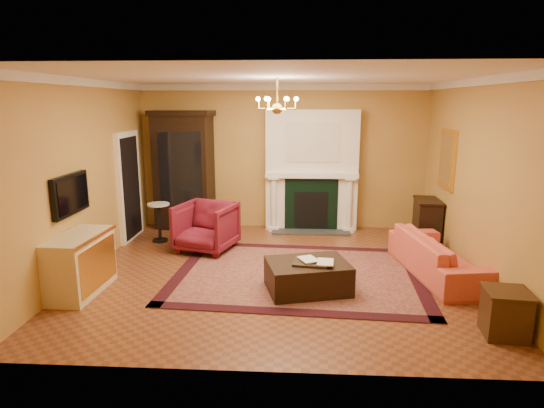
# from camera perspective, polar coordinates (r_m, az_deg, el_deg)

# --- Properties ---
(floor) EXTENTS (6.00, 5.50, 0.02)m
(floor) POSITION_cam_1_polar(r_m,az_deg,el_deg) (7.32, 0.59, -8.59)
(floor) COLOR brown
(floor) RESTS_ON ground
(ceiling) EXTENTS (6.00, 5.50, 0.02)m
(ceiling) POSITION_cam_1_polar(r_m,az_deg,el_deg) (6.84, 0.65, 15.72)
(ceiling) COLOR white
(ceiling) RESTS_ON wall_back
(wall_back) EXTENTS (6.00, 0.02, 3.00)m
(wall_back) POSITION_cam_1_polar(r_m,az_deg,el_deg) (9.65, 1.41, 5.85)
(wall_back) COLOR #BE8E44
(wall_back) RESTS_ON floor
(wall_front) EXTENTS (6.00, 0.02, 3.00)m
(wall_front) POSITION_cam_1_polar(r_m,az_deg,el_deg) (4.23, -1.16, -3.06)
(wall_front) COLOR #BE8E44
(wall_front) RESTS_ON floor
(wall_left) EXTENTS (0.02, 5.50, 3.00)m
(wall_left) POSITION_cam_1_polar(r_m,az_deg,el_deg) (7.68, -22.48, 3.12)
(wall_left) COLOR #BE8E44
(wall_left) RESTS_ON floor
(wall_right) EXTENTS (0.02, 5.50, 3.00)m
(wall_right) POSITION_cam_1_polar(r_m,az_deg,el_deg) (7.42, 24.56, 2.63)
(wall_right) COLOR #BE8E44
(wall_right) RESTS_ON floor
(fireplace) EXTENTS (1.90, 0.70, 2.50)m
(fireplace) POSITION_cam_1_polar(r_m,az_deg,el_deg) (9.51, 4.98, 3.84)
(fireplace) COLOR white
(fireplace) RESTS_ON wall_back
(crown_molding) EXTENTS (6.00, 5.50, 0.12)m
(crown_molding) POSITION_cam_1_polar(r_m,az_deg,el_deg) (7.79, 1.00, 14.83)
(crown_molding) COLOR silver
(crown_molding) RESTS_ON ceiling
(doorway) EXTENTS (0.08, 1.05, 2.10)m
(doorway) POSITION_cam_1_polar(r_m,az_deg,el_deg) (9.27, -17.44, 2.14)
(doorway) COLOR white
(doorway) RESTS_ON wall_left
(tv_panel) EXTENTS (0.09, 0.95, 0.58)m
(tv_panel) POSITION_cam_1_polar(r_m,az_deg,el_deg) (7.14, -23.96, 1.11)
(tv_panel) COLOR black
(tv_panel) RESTS_ON wall_left
(gilt_mirror) EXTENTS (0.06, 0.76, 1.05)m
(gilt_mirror) POSITION_cam_1_polar(r_m,az_deg,el_deg) (8.69, 21.12, 5.24)
(gilt_mirror) COLOR yellow
(gilt_mirror) RESTS_ON wall_right
(chandelier) EXTENTS (0.63, 0.55, 0.53)m
(chandelier) POSITION_cam_1_polar(r_m,az_deg,el_deg) (6.83, 0.65, 12.35)
(chandelier) COLOR gold
(chandelier) RESTS_ON ceiling
(oriental_rug) EXTENTS (4.00, 3.10, 0.02)m
(oriental_rug) POSITION_cam_1_polar(r_m,az_deg,el_deg) (7.23, 3.24, -8.77)
(oriental_rug) COLOR #4B101C
(oriental_rug) RESTS_ON floor
(china_cabinet) EXTENTS (1.25, 0.70, 2.37)m
(china_cabinet) POSITION_cam_1_polar(r_m,az_deg,el_deg) (9.72, -11.01, 3.80)
(china_cabinet) COLOR black
(china_cabinet) RESTS_ON floor
(wingback_armchair) EXTENTS (1.16, 1.12, 0.97)m
(wingback_armchair) POSITION_cam_1_polar(r_m,az_deg,el_deg) (8.29, -8.28, -2.57)
(wingback_armchair) COLOR maroon
(wingback_armchair) RESTS_ON floor
(pedestal_table) EXTENTS (0.42, 0.42, 0.75)m
(pedestal_table) POSITION_cam_1_polar(r_m,az_deg,el_deg) (9.01, -13.98, -1.90)
(pedestal_table) COLOR black
(pedestal_table) RESTS_ON floor
(commode) EXTENTS (0.58, 1.15, 0.84)m
(commode) POSITION_cam_1_polar(r_m,az_deg,el_deg) (6.98, -22.98, -6.95)
(commode) COLOR beige
(commode) RESTS_ON floor
(coral_sofa) EXTENTS (0.95, 2.23, 0.85)m
(coral_sofa) POSITION_cam_1_polar(r_m,az_deg,el_deg) (7.53, 20.25, -5.30)
(coral_sofa) COLOR #D95644
(coral_sofa) RESTS_ON floor
(end_table) EXTENTS (0.50, 0.50, 0.53)m
(end_table) POSITION_cam_1_polar(r_m,az_deg,el_deg) (6.00, 27.22, -12.22)
(end_table) COLOR #391F0F
(end_table) RESTS_ON floor
(console_table) EXTENTS (0.49, 0.77, 0.82)m
(console_table) POSITION_cam_1_polar(r_m,az_deg,el_deg) (9.13, 18.85, -2.19)
(console_table) COLOR black
(console_table) RESTS_ON floor
(leather_ottoman) EXTENTS (1.29, 1.07, 0.42)m
(leather_ottoman) POSITION_cam_1_polar(r_m,az_deg,el_deg) (6.57, 4.50, -9.00)
(leather_ottoman) COLOR black
(leather_ottoman) RESTS_ON oriental_rug
(ottoman_tray) EXTENTS (0.53, 0.44, 0.03)m
(ottoman_tray) POSITION_cam_1_polar(r_m,az_deg,el_deg) (6.44, 4.89, -7.32)
(ottoman_tray) COLOR black
(ottoman_tray) RESTS_ON leather_ottoman
(book_a) EXTENTS (0.21, 0.12, 0.30)m
(book_a) POSITION_cam_1_polar(r_m,az_deg,el_deg) (6.36, 3.73, -5.96)
(book_a) COLOR gray
(book_a) RESTS_ON ottoman_tray
(book_b) EXTENTS (0.23, 0.04, 0.31)m
(book_b) POSITION_cam_1_polar(r_m,az_deg,el_deg) (6.34, 5.72, -6.05)
(book_b) COLOR gray
(book_b) RESTS_ON ottoman_tray
(topiary_left) EXTENTS (0.17, 0.17, 0.44)m
(topiary_left) POSITION_cam_1_polar(r_m,az_deg,el_deg) (9.43, 1.71, 5.52)
(topiary_left) COLOR gray
(topiary_left) RESTS_ON fireplace
(topiary_right) EXTENTS (0.17, 0.17, 0.46)m
(topiary_right) POSITION_cam_1_polar(r_m,az_deg,el_deg) (9.47, 9.36, 5.44)
(topiary_right) COLOR gray
(topiary_right) RESTS_ON fireplace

